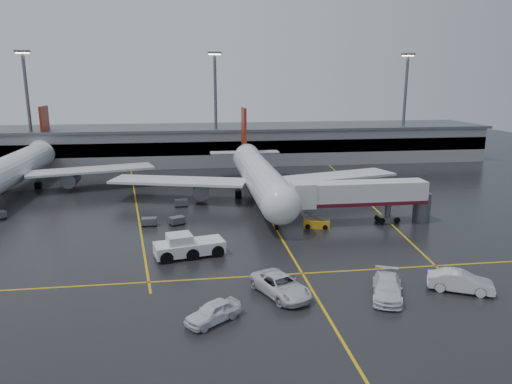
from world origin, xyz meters
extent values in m
plane|color=black|center=(0.00, 0.00, 0.00)|extent=(220.00, 220.00, 0.00)
cube|color=gold|center=(0.00, 0.00, 0.01)|extent=(0.25, 90.00, 0.02)
cube|color=gold|center=(0.00, -22.00, 0.01)|extent=(60.00, 0.25, 0.02)
cube|color=gold|center=(-20.00, 10.00, 0.01)|extent=(9.99, 69.35, 0.02)
cube|color=gold|center=(18.00, 10.00, 0.01)|extent=(7.57, 69.64, 0.02)
cube|color=gray|center=(0.00, 48.00, 4.00)|extent=(120.00, 18.00, 8.00)
cube|color=black|center=(0.00, 39.20, 4.50)|extent=(120.00, 0.40, 3.00)
cube|color=#595B60|center=(0.00, 48.00, 8.30)|extent=(122.00, 19.00, 0.60)
cylinder|color=#595B60|center=(-45.00, 42.00, 12.50)|extent=(0.70, 0.70, 25.00)
cube|color=#595B60|center=(-45.00, 42.00, 25.20)|extent=(3.00, 1.20, 0.50)
cube|color=#FFE5B2|center=(-45.00, 42.00, 24.90)|extent=(2.60, 0.90, 0.20)
cylinder|color=#595B60|center=(-5.00, 42.00, 12.50)|extent=(0.70, 0.70, 25.00)
cube|color=#595B60|center=(-5.00, 42.00, 25.20)|extent=(3.00, 1.20, 0.50)
cube|color=#FFE5B2|center=(-5.00, 42.00, 24.90)|extent=(2.60, 0.90, 0.20)
cylinder|color=#595B60|center=(40.00, 42.00, 12.50)|extent=(0.70, 0.70, 25.00)
cube|color=#595B60|center=(40.00, 42.00, 25.20)|extent=(3.00, 1.20, 0.50)
cube|color=#FFE5B2|center=(40.00, 42.00, 24.90)|extent=(2.60, 0.90, 0.20)
cylinder|color=silver|center=(0.00, 8.00, 4.20)|extent=(5.20, 36.00, 5.20)
sphere|color=silver|center=(0.00, -10.00, 4.20)|extent=(5.20, 5.20, 5.20)
cone|color=silver|center=(0.00, 29.00, 4.80)|extent=(4.94, 8.00, 4.94)
cube|color=maroon|center=(0.00, 30.00, 9.70)|extent=(0.50, 5.50, 8.50)
cube|color=silver|center=(0.00, 29.00, 5.00)|extent=(14.00, 3.00, 0.25)
cube|color=silver|center=(-13.00, 10.00, 3.40)|extent=(22.80, 11.83, 0.40)
cube|color=silver|center=(13.00, 10.00, 3.40)|extent=(22.80, 11.83, 0.40)
cylinder|color=#595B60|center=(-9.50, 9.00, 2.00)|extent=(2.60, 4.50, 2.60)
cylinder|color=#595B60|center=(9.50, 9.00, 2.00)|extent=(2.60, 4.50, 2.60)
cylinder|color=#595B60|center=(0.00, -7.00, 1.00)|extent=(0.56, 0.56, 2.00)
cylinder|color=#595B60|center=(-3.20, 11.00, 1.00)|extent=(0.56, 0.56, 2.00)
cylinder|color=#595B60|center=(3.20, 11.00, 1.00)|extent=(0.56, 0.56, 2.00)
cylinder|color=black|center=(0.00, -7.00, 0.45)|extent=(0.40, 1.10, 1.10)
cylinder|color=black|center=(-3.20, 11.00, 0.55)|extent=(1.00, 1.40, 1.40)
cylinder|color=black|center=(3.20, 11.00, 0.55)|extent=(1.00, 1.40, 1.40)
cylinder|color=silver|center=(-42.00, 20.00, 4.20)|extent=(5.20, 36.00, 5.20)
cone|color=silver|center=(-42.00, 41.00, 4.80)|extent=(4.94, 8.00, 4.94)
cube|color=maroon|center=(-42.00, 42.00, 9.70)|extent=(0.50, 5.50, 8.50)
cube|color=silver|center=(-42.00, 41.00, 5.00)|extent=(14.00, 3.00, 0.25)
cube|color=silver|center=(-29.00, 22.00, 3.40)|extent=(22.80, 11.83, 0.40)
cylinder|color=#595B60|center=(-32.50, 21.00, 2.00)|extent=(2.60, 4.50, 2.60)
cylinder|color=#595B60|center=(-45.20, 23.00, 1.00)|extent=(0.56, 0.56, 2.00)
cylinder|color=#595B60|center=(-38.80, 23.00, 1.00)|extent=(0.56, 0.56, 2.00)
cylinder|color=black|center=(-45.20, 23.00, 0.55)|extent=(1.00, 1.40, 1.40)
cylinder|color=black|center=(-38.80, 23.00, 0.55)|extent=(1.00, 1.40, 1.40)
cube|color=silver|center=(12.00, -6.00, 4.40)|extent=(18.00, 3.20, 3.00)
cube|color=#510E19|center=(12.00, -6.00, 3.10)|extent=(18.00, 3.30, 0.50)
cube|color=silver|center=(3.80, -6.00, 4.40)|extent=(3.00, 3.40, 3.30)
cylinder|color=#595B60|center=(16.00, -6.00, 1.50)|extent=(0.80, 0.80, 3.00)
cube|color=#595B60|center=(16.00, -6.00, 0.45)|extent=(2.60, 1.60, 0.90)
cylinder|color=#595B60|center=(21.00, -6.00, 2.00)|extent=(2.40, 2.40, 4.00)
cylinder|color=black|center=(14.90, -6.00, 0.45)|extent=(0.90, 1.80, 0.90)
cylinder|color=black|center=(17.10, -6.00, 0.45)|extent=(0.90, 1.80, 0.90)
cube|color=silver|center=(-11.47, -15.25, 1.00)|extent=(8.24, 4.73, 1.33)
cube|color=silver|center=(-12.55, -15.50, 2.10)|extent=(3.18, 3.18, 1.11)
cube|color=black|center=(-12.55, -15.50, 2.10)|extent=(2.86, 2.86, 1.00)
cylinder|color=black|center=(-14.27, -15.89, 0.61)|extent=(2.13, 3.55, 1.44)
cylinder|color=black|center=(-11.47, -15.25, 0.61)|extent=(2.13, 3.55, 1.44)
cylinder|color=black|center=(-8.66, -14.62, 0.61)|extent=(2.13, 3.55, 1.44)
cube|color=orange|center=(5.55, -7.02, 0.53)|extent=(3.74, 2.34, 1.06)
cube|color=#595B60|center=(5.55, -7.02, 1.55)|extent=(3.46, 1.75, 1.21)
cylinder|color=black|center=(4.43, -6.70, 0.29)|extent=(1.10, 1.76, 0.68)
cylinder|color=black|center=(6.66, -7.34, 0.29)|extent=(1.10, 1.76, 0.68)
imported|color=silver|center=(-3.16, -26.60, 0.95)|extent=(5.61, 7.54, 1.90)
imported|color=white|center=(6.43, -28.32, 0.92)|extent=(4.74, 6.85, 1.84)
imported|color=silver|center=(13.74, -28.13, 0.97)|extent=(6.20, 4.49, 1.95)
imported|color=white|center=(-9.60, -30.64, 0.86)|extent=(5.26, 4.60, 1.72)
cube|color=#595B60|center=(-13.13, -3.08, 0.65)|extent=(2.37, 2.08, 0.90)
cylinder|color=black|center=(-13.61, -3.89, 0.18)|extent=(0.40, 0.20, 0.40)
cylinder|color=black|center=(-12.19, -3.15, 0.18)|extent=(0.40, 0.20, 0.40)
cylinder|color=black|center=(-14.07, -3.01, 0.18)|extent=(0.40, 0.20, 0.40)
cylinder|color=black|center=(-12.65, -2.27, 0.18)|extent=(0.40, 0.20, 0.40)
cube|color=#595B60|center=(-16.89, -3.04, 0.65)|extent=(2.01, 1.32, 0.90)
cylinder|color=black|center=(-17.69, -3.53, 0.18)|extent=(0.40, 0.20, 0.40)
cylinder|color=black|center=(-16.09, -3.54, 0.18)|extent=(0.40, 0.20, 0.40)
cylinder|color=black|center=(-17.68, -2.53, 0.18)|extent=(0.40, 0.20, 0.40)
cylinder|color=black|center=(-16.08, -2.54, 0.18)|extent=(0.40, 0.20, 0.40)
cube|color=#595B60|center=(-12.67, 6.59, 0.65)|extent=(2.13, 1.50, 0.90)
cylinder|color=black|center=(-13.42, 6.01, 0.18)|extent=(0.40, 0.20, 0.40)
cylinder|color=black|center=(-11.83, 6.18, 0.18)|extent=(0.40, 0.20, 0.40)
cylinder|color=black|center=(-13.52, 7.00, 0.18)|extent=(0.40, 0.20, 0.40)
cylinder|color=black|center=(-11.93, 7.17, 0.18)|extent=(0.40, 0.20, 0.40)
cylinder|color=black|center=(-37.59, 3.22, 0.18)|extent=(0.40, 0.20, 0.40)
cylinder|color=black|center=(-38.28, 3.94, 0.18)|extent=(0.40, 0.20, 0.40)
camera|label=1|loc=(-11.08, -66.32, 19.45)|focal=33.21mm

